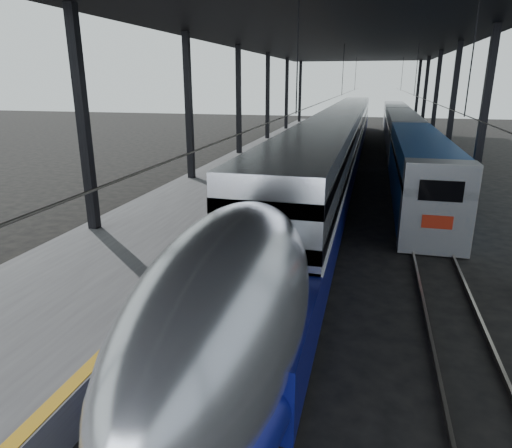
% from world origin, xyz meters
% --- Properties ---
extents(ground, '(160.00, 160.00, 0.00)m').
position_xyz_m(ground, '(0.00, 0.00, 0.00)').
color(ground, black).
rests_on(ground, ground).
extents(platform, '(6.00, 80.00, 1.00)m').
position_xyz_m(platform, '(-3.50, 20.00, 0.50)').
color(platform, '#4C4C4F').
rests_on(platform, ground).
extents(yellow_strip, '(0.30, 80.00, 0.01)m').
position_xyz_m(yellow_strip, '(-0.70, 20.00, 1.00)').
color(yellow_strip, '#C78E12').
rests_on(yellow_strip, platform).
extents(rails, '(6.52, 80.00, 0.16)m').
position_xyz_m(rails, '(4.50, 20.00, 0.08)').
color(rails, slate).
rests_on(rails, ground).
extents(canopy, '(18.00, 75.00, 9.47)m').
position_xyz_m(canopy, '(1.90, 20.00, 9.12)').
color(canopy, black).
rests_on(canopy, ground).
extents(tgv_train, '(3.01, 65.20, 4.31)m').
position_xyz_m(tgv_train, '(2.00, 25.08, 2.02)').
color(tgv_train, silver).
rests_on(tgv_train, ground).
extents(second_train, '(2.61, 56.05, 3.60)m').
position_xyz_m(second_train, '(7.00, 34.92, 1.82)').
color(second_train, navy).
rests_on(second_train, ground).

